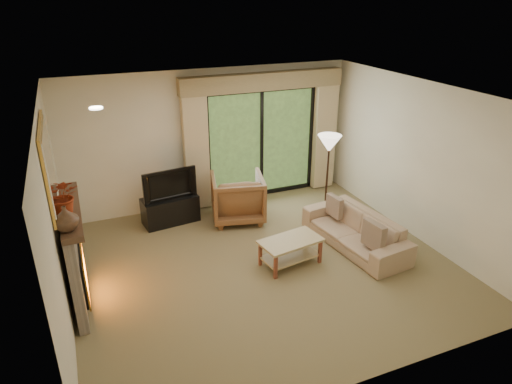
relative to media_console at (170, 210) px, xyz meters
name	(u,v)px	position (x,y,z in m)	size (l,w,h in m)	color
floor	(263,265)	(0.99, -1.95, -0.24)	(5.50, 5.50, 0.00)	olive
ceiling	(265,95)	(0.99, -1.95, 2.36)	(5.50, 5.50, 0.00)	white
wall_back	(211,139)	(0.99, 0.55, 1.06)	(5.00, 5.00, 0.00)	beige
wall_front	(368,282)	(0.99, -4.45, 1.06)	(5.00, 5.00, 0.00)	beige
wall_left	(55,221)	(-1.76, -1.95, 1.06)	(5.00, 5.00, 0.00)	beige
wall_right	(419,162)	(3.74, -1.95, 1.06)	(5.00, 5.00, 0.00)	beige
fireplace	(73,255)	(-1.64, -1.75, 0.44)	(0.24, 1.70, 1.37)	gray
mirror	(49,165)	(-1.73, -1.75, 1.71)	(0.07, 1.45, 1.02)	gold
sliding_door	(261,143)	(1.99, 0.50, 0.86)	(2.26, 0.10, 2.16)	black
curtain_left	(196,148)	(0.64, 0.39, 0.96)	(0.45, 0.18, 2.35)	tan
curtain_right	(324,132)	(3.34, 0.39, 0.96)	(0.45, 0.18, 2.35)	tan
cornice	(263,81)	(1.99, 0.41, 2.08)	(3.20, 0.24, 0.32)	#978159
media_console	(170,210)	(0.00, 0.00, 0.00)	(0.97, 0.44, 0.49)	black
tv	(168,183)	(0.00, 0.00, 0.52)	(0.96, 0.12, 0.55)	black
armchair	(238,198)	(1.17, -0.35, 0.18)	(0.91, 0.94, 0.85)	brown
sofa	(355,230)	(2.59, -1.98, 0.04)	(1.94, 0.76, 0.57)	tan
pillow_near	(374,235)	(2.53, -2.54, 0.25)	(0.11, 0.42, 0.42)	brown
pillow_far	(334,206)	(2.53, -1.43, 0.24)	(0.09, 0.36, 0.36)	brown
coffee_table	(290,252)	(1.38, -2.07, -0.03)	(0.93, 0.51, 0.42)	tan
floor_lamp	(327,177)	(2.69, -0.86, 0.54)	(0.42, 0.42, 1.57)	#FEEBD0
vase	(66,218)	(-1.62, -2.38, 1.27)	(0.28, 0.28, 0.29)	#4C3424
branches	(63,196)	(-1.62, -1.92, 1.36)	(0.42, 0.36, 0.46)	maroon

